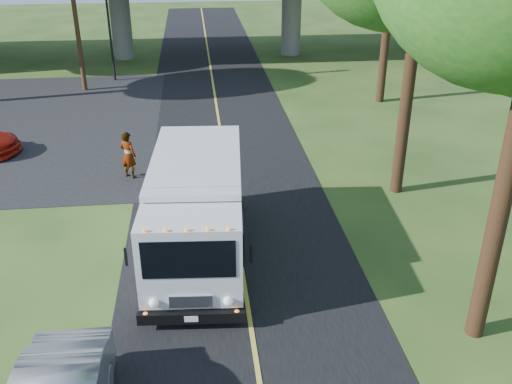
{
  "coord_description": "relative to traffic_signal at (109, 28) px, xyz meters",
  "views": [
    {
      "loc": [
        -1.11,
        -9.51,
        9.4
      ],
      "look_at": [
        0.62,
        6.22,
        1.6
      ],
      "focal_mm": 40.0,
      "sensor_mm": 36.0,
      "label": 1
    }
  ],
  "objects": [
    {
      "name": "utility_pole",
      "position": [
        -1.5,
        -2.0,
        1.4
      ],
      "size": [
        1.6,
        0.26,
        9.0
      ],
      "color": "#472D19",
      "rests_on": "ground"
    },
    {
      "name": "ground",
      "position": [
        6.0,
        -26.0,
        -3.2
      ],
      "size": [
        120.0,
        120.0,
        0.0
      ],
      "primitive_type": "plane",
      "color": "#284418",
      "rests_on": "ground"
    },
    {
      "name": "lane_line",
      "position": [
        6.0,
        -16.0,
        -3.17
      ],
      "size": [
        0.12,
        90.0,
        0.01
      ],
      "primitive_type": "cube",
      "color": "gold",
      "rests_on": "road"
    },
    {
      "name": "pedestrian",
      "position": [
        2.2,
        -14.7,
        -2.25
      ],
      "size": [
        0.82,
        0.75,
        1.89
      ],
      "primitive_type": "imported",
      "rotation": [
        0.0,
        0.0,
        2.57
      ],
      "color": "gray",
      "rests_on": "ground"
    },
    {
      "name": "step_van",
      "position": [
        4.78,
        -20.69,
        -1.57
      ],
      "size": [
        3.11,
        7.3,
        2.99
      ],
      "rotation": [
        0.0,
        0.0,
        -0.07
      ],
      "color": "silver",
      "rests_on": "ground"
    },
    {
      "name": "traffic_signal",
      "position": [
        0.0,
        0.0,
        0.0
      ],
      "size": [
        0.18,
        0.22,
        5.2
      ],
      "color": "black",
      "rests_on": "ground"
    },
    {
      "name": "road",
      "position": [
        6.0,
        -16.0,
        -3.19
      ],
      "size": [
        7.0,
        90.0,
        0.02
      ],
      "primitive_type": "cube",
      "color": "black",
      "rests_on": "ground"
    }
  ]
}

